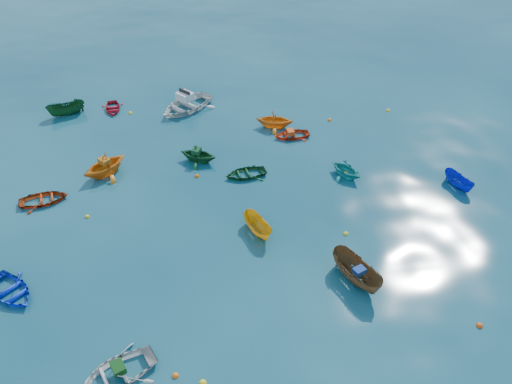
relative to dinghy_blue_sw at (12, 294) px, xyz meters
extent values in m
plane|color=#093545|center=(13.35, 1.14, 0.00)|extent=(160.00, 160.00, 0.00)
imported|color=#1137DB|center=(0.00, 0.00, 0.00)|extent=(3.77, 3.84, 0.65)
imported|color=silver|center=(5.69, -5.44, 0.00)|extent=(4.13, 3.67, 0.71)
imported|color=brown|center=(17.54, -1.48, 0.00)|extent=(2.59, 3.73, 1.35)
imported|color=orange|center=(3.72, 10.02, 0.00)|extent=(4.19, 4.15, 1.67)
imported|color=#E9A414|center=(13.02, 2.87, 0.00)|extent=(1.88, 2.86, 1.03)
imported|color=#0F431C|center=(12.97, 8.53, 0.00)|extent=(3.03, 2.37, 0.57)
imported|color=teal|center=(19.58, 7.61, 0.00)|extent=(3.02, 3.12, 1.25)
imported|color=#9E320D|center=(0.19, 7.49, 0.00)|extent=(3.27, 2.60, 0.61)
imported|color=#125025|center=(9.94, 10.69, 0.00)|extent=(3.25, 3.08, 1.35)
imported|color=red|center=(16.98, 12.98, 0.00)|extent=(2.82, 2.13, 0.55)
imported|color=#0F1FBF|center=(26.50, 5.48, 0.00)|extent=(1.57, 2.58, 0.93)
imported|color=red|center=(3.37, 19.10, 0.00)|extent=(2.10, 2.71, 0.52)
imported|color=orange|center=(15.95, 14.56, 0.00)|extent=(3.37, 3.10, 1.48)
imported|color=#0F421D|center=(-0.16, 18.77, 0.00)|extent=(3.19, 2.03, 1.15)
imported|color=silver|center=(9.29, 18.40, 0.00)|extent=(5.93, 5.80, 1.61)
cube|color=#104113|center=(5.78, -5.39, 0.52)|extent=(0.77, 0.85, 0.33)
cube|color=navy|center=(17.60, -1.62, 0.82)|extent=(0.74, 0.66, 0.29)
cube|color=#B56012|center=(3.76, 10.05, 1.01)|extent=(0.89, 0.91, 0.35)
cube|color=#10401F|center=(9.85, 10.73, 0.84)|extent=(0.74, 0.82, 0.32)
cube|color=#DD4D16|center=(16.88, 12.98, 0.43)|extent=(0.54, 0.68, 0.31)
sphere|color=#FF650D|center=(8.17, -5.79, 0.00)|extent=(0.30, 0.30, 0.30)
sphere|color=yellow|center=(9.33, -6.32, 0.00)|extent=(0.35, 0.35, 0.35)
sphere|color=#DE490C|center=(22.52, -5.13, 0.00)|extent=(0.32, 0.32, 0.32)
sphere|color=gold|center=(3.01, 5.62, 0.00)|extent=(0.29, 0.29, 0.29)
sphere|color=#DA5D0B|center=(9.75, 8.88, 0.00)|extent=(0.34, 0.34, 0.34)
sphere|color=yellow|center=(18.02, 2.01, 0.00)|extent=(0.29, 0.29, 0.29)
sphere|color=orange|center=(19.66, 7.76, 0.00)|extent=(0.39, 0.39, 0.39)
sphere|color=yellow|center=(4.81, 18.30, 0.00)|extent=(0.33, 0.33, 0.33)
sphere|color=orange|center=(20.42, 15.00, 0.00)|extent=(0.32, 0.32, 0.32)
sphere|color=yellow|center=(25.53, 15.87, 0.00)|extent=(0.32, 0.32, 0.32)
camera|label=1|loc=(9.95, -18.36, 19.55)|focal=35.00mm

